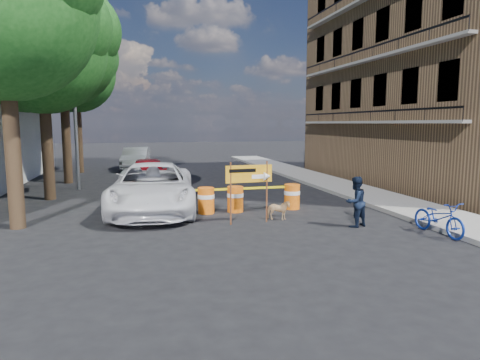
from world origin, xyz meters
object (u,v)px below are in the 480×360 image
barrel_far_right (292,196)px  barrel_far_left (134,202)px  barrel_mid_left (206,200)px  bicycle (440,202)px  sedan_silver (136,158)px  dog (278,210)px  suv_white (153,188)px  pedestrian (355,202)px  detour_sign (255,178)px  sedan_red (148,173)px  barrel_mid_right (235,199)px

barrel_far_right → barrel_far_left: bearing=179.1°
barrel_mid_left → bicycle: bicycle is taller
barrel_mid_left → sedan_silver: (-2.31, 15.15, 0.28)m
dog → sedan_silver: (-4.39, 16.71, 0.42)m
barrel_far_right → dog: size_ratio=1.17×
suv_white → barrel_far_left: bearing=-132.3°
barrel_mid_left → bicycle: bearing=-36.8°
pedestrian → sedan_silver: (-6.35, 18.11, -0.01)m
barrel_far_left → dog: 4.80m
dog → detour_sign: bearing=127.5°
barrel_mid_left → barrel_far_right: size_ratio=1.00×
pedestrian → sedan_silver: size_ratio=0.33×
pedestrian → sedan_red: bearing=-79.7°
barrel_mid_left → pedestrian: pedestrian is taller
barrel_mid_left → bicycle: (5.84, -4.36, 0.45)m
pedestrian → bicycle: (1.80, -1.40, 0.16)m
barrel_mid_left → detour_sign: (1.25, -1.79, 0.95)m
barrel_far_left → barrel_far_right: (5.57, -0.09, 0.00)m
barrel_mid_right → pedestrian: bearing=-45.0°
pedestrian → bicycle: bicycle is taller
barrel_mid_right → barrel_far_left: bearing=178.1°
barrel_mid_left → sedan_red: size_ratio=0.21×
barrel_far_left → pedestrian: (6.45, -3.10, 0.29)m
bicycle → sedan_red: (-7.60, 10.75, -0.18)m
barrel_mid_right → sedan_red: 6.96m
barrel_far_left → pedestrian: pedestrian is taller
pedestrian → suv_white: (-5.80, 3.70, 0.09)m
pedestrian → dog: size_ratio=1.98×
barrel_far_right → detour_sign: (-1.91, -1.84, 0.95)m
barrel_mid_left → sedan_silver: sedan_silver is taller
detour_sign → pedestrian: (2.78, -1.17, -0.66)m
barrel_mid_left → detour_sign: 2.38m
pedestrian → barrel_mid_right: bearing=-66.5°
pedestrian → bicycle: 2.28m
suv_white → sedan_red: 5.66m
barrel_mid_left → bicycle: 7.30m
barrel_far_left → barrel_mid_left: size_ratio=1.00×
bicycle → sedan_red: 13.17m
barrel_mid_left → detour_sign: detour_sign is taller
barrel_far_left → sedan_silver: bearing=89.6°
bicycle → dog: bearing=138.7°
barrel_mid_right → sedan_red: bearing=113.8°
pedestrian → suv_white: bearing=-54.1°
sedan_silver → barrel_far_right: bearing=-64.0°
detour_sign → sedan_red: size_ratio=0.45×
bicycle → dog: 4.72m
dog → sedan_red: 8.84m
barrel_mid_right → sedan_silver: sedan_silver is taller
barrel_mid_right → detour_sign: detour_sign is taller
barrel_far_right → pedestrian: size_ratio=0.59×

